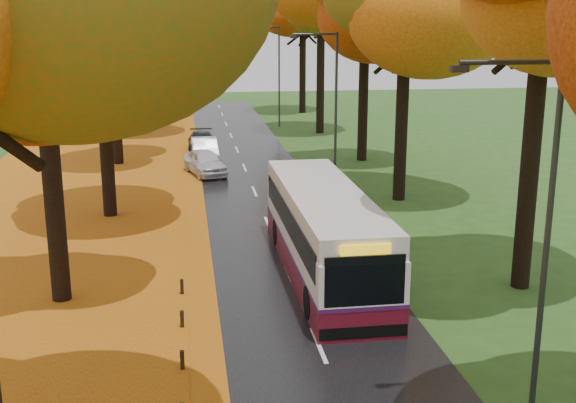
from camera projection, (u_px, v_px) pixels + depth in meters
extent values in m
cube|color=black|center=(265.00, 218.00, 32.22)|extent=(6.50, 90.00, 0.04)
cube|color=silver|center=(265.00, 217.00, 32.21)|extent=(0.12, 90.00, 0.01)
cube|color=maroon|center=(57.00, 226.00, 30.98)|extent=(12.00, 90.00, 0.02)
cube|color=orange|center=(197.00, 220.00, 31.79)|extent=(0.90, 90.00, 0.01)
cylinder|color=black|center=(50.00, 159.00, 21.89)|extent=(0.60, 0.60, 9.15)
cylinder|color=black|center=(105.00, 128.00, 31.70)|extent=(0.60, 0.60, 8.00)
ellipsoid|color=orange|center=(98.00, 10.00, 30.45)|extent=(9.20, 9.20, 7.18)
cylinder|color=black|center=(115.00, 93.00, 43.05)|extent=(0.60, 0.60, 8.58)
ellipsoid|color=orange|center=(109.00, 0.00, 41.70)|extent=(8.00, 8.00, 6.24)
cylinder|color=black|center=(136.00, 74.00, 53.60)|extent=(0.60, 0.60, 9.15)
cylinder|color=black|center=(136.00, 72.00, 63.24)|extent=(0.60, 0.60, 8.00)
ellipsoid|color=orange|center=(133.00, 13.00, 61.99)|extent=(8.00, 8.00, 6.24)
cylinder|color=black|center=(531.00, 151.00, 23.00)|extent=(0.60, 0.60, 9.22)
cylinder|color=black|center=(402.00, 117.00, 34.54)|extent=(0.60, 0.60, 8.19)
ellipsoid|color=orange|center=(406.00, 6.00, 33.26)|extent=(9.20, 9.20, 7.18)
cylinder|color=black|center=(363.00, 90.00, 44.14)|extent=(0.60, 0.60, 8.70)
cylinder|color=black|center=(320.00, 72.00, 54.54)|extent=(0.60, 0.60, 9.22)
cylinder|color=black|center=(303.00, 68.00, 66.25)|extent=(0.60, 0.60, 8.19)
ellipsoid|color=orange|center=(303.00, 10.00, 64.96)|extent=(8.20, 8.20, 6.40)
cube|color=black|center=(182.00, 360.00, 18.42)|extent=(0.11, 0.11, 0.52)
cube|color=black|center=(182.00, 319.00, 20.91)|extent=(0.11, 0.11, 0.52)
cube|color=black|center=(182.00, 287.00, 23.40)|extent=(0.11, 0.11, 0.52)
cylinder|color=#333538|center=(547.00, 246.00, 15.51)|extent=(0.14, 0.14, 8.00)
cylinder|color=#333538|center=(512.00, 62.00, 14.38)|extent=(2.20, 0.11, 0.11)
cube|color=#333538|center=(459.00, 69.00, 14.26)|extent=(0.35, 0.18, 0.14)
cylinder|color=#333538|center=(336.00, 113.00, 36.59)|extent=(0.14, 0.14, 8.00)
cylinder|color=#333538|center=(315.00, 34.00, 35.46)|extent=(2.20, 0.11, 0.11)
cube|color=#333538|center=(293.00, 37.00, 35.34)|extent=(0.35, 0.18, 0.14)
cylinder|color=#333538|center=(279.00, 77.00, 57.67)|extent=(0.14, 0.14, 8.00)
cylinder|color=#333538|center=(265.00, 27.00, 56.54)|extent=(2.20, 0.11, 0.11)
cube|color=#333538|center=(251.00, 29.00, 56.42)|extent=(0.35, 0.18, 0.14)
cube|color=#5C0E1D|center=(324.00, 260.00, 25.21)|extent=(2.63, 11.26, 0.92)
cube|color=silver|center=(324.00, 229.00, 24.93)|extent=(2.63, 11.26, 1.33)
cube|color=silver|center=(324.00, 201.00, 24.67)|extent=(2.57, 11.03, 0.72)
cube|color=#40164F|center=(324.00, 246.00, 25.08)|extent=(2.65, 11.28, 0.12)
cube|color=black|center=(324.00, 218.00, 24.83)|extent=(2.65, 10.36, 0.87)
cube|color=black|center=(365.00, 281.00, 19.53)|extent=(2.25, 0.07, 1.43)
cube|color=yellow|center=(366.00, 250.00, 19.30)|extent=(1.41, 0.07, 0.29)
cube|color=black|center=(363.00, 332.00, 19.92)|extent=(2.50, 0.14, 0.36)
cylinder|color=black|center=(311.00, 302.00, 21.37)|extent=(0.29, 1.02, 1.02)
cylinder|color=black|center=(386.00, 298.00, 21.71)|extent=(0.29, 1.02, 1.02)
cylinder|color=black|center=(278.00, 232.00, 28.26)|extent=(0.29, 1.02, 1.02)
cylinder|color=black|center=(336.00, 230.00, 28.59)|extent=(0.29, 1.02, 1.02)
imported|color=silver|center=(205.00, 162.00, 40.80)|extent=(2.69, 4.42, 1.41)
imported|color=#9B9EA3|center=(204.00, 150.00, 44.38)|extent=(1.68, 4.43, 1.44)
imported|color=black|center=(202.00, 142.00, 47.71)|extent=(1.83, 4.41, 1.28)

